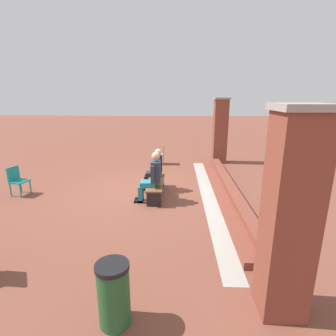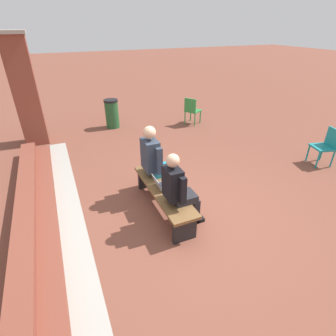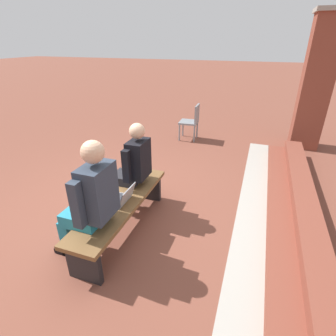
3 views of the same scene
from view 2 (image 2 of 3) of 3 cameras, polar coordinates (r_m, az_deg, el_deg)
The scene contains 11 objects.
ground_plane at distance 4.58m, azimuth 4.71°, elevation -9.85°, with size 60.00×60.00×0.00m, color brown.
concrete_strip at distance 4.43m, azimuth -19.79°, elevation -13.37°, with size 7.53×0.40×0.01m, color #A8A399.
brick_steps at distance 4.40m, azimuth -27.30°, elevation -13.50°, with size 6.73×0.60×0.30m.
brick_pillar_right_of_steps at distance 7.69m, azimuth -28.64°, elevation 14.51°, with size 0.64×0.64×2.73m.
bench at distance 4.44m, azimuth -1.01°, elevation -5.42°, with size 1.80×0.44×0.45m.
person_student at distance 3.94m, azimuth 2.34°, elevation -4.48°, with size 0.51×0.64×1.29m.
person_adult at distance 4.65m, azimuth -2.56°, elevation 1.71°, with size 0.57×0.72×1.39m.
laptop at distance 4.37m, azimuth -1.29°, elevation -3.72°, with size 0.32×0.29×0.21m.
plastic_chair_near_bench_right at distance 6.87m, azimuth 31.24°, elevation 4.39°, with size 0.52×0.52×0.84m.
plastic_chair_far_right at distance 8.47m, azimuth 5.21°, elevation 12.60°, with size 0.58×0.58×0.84m.
litter_bin at distance 8.35m, azimuth -12.10°, elevation 11.50°, with size 0.42×0.42×0.86m.
Camera 2 is at (-3.09, 1.78, 2.87)m, focal length 28.00 mm.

